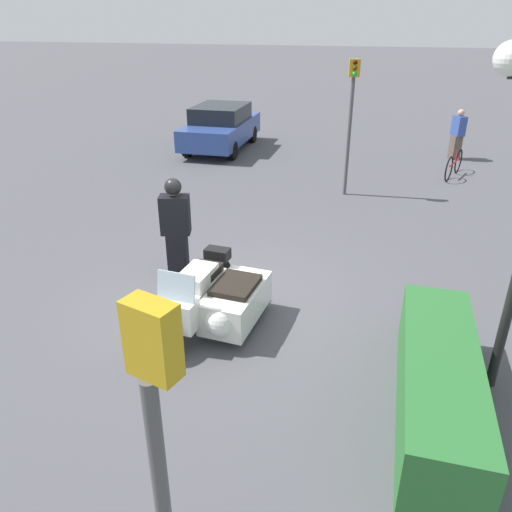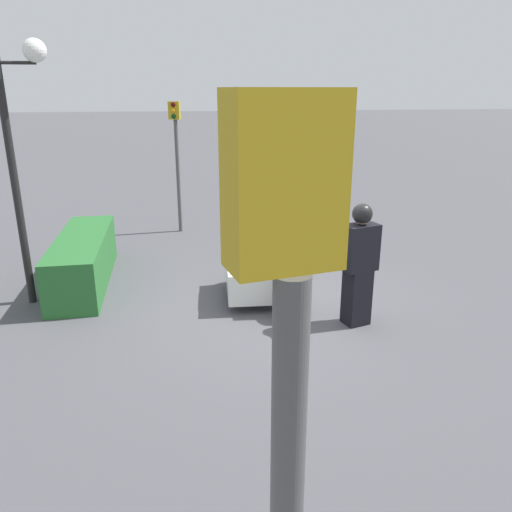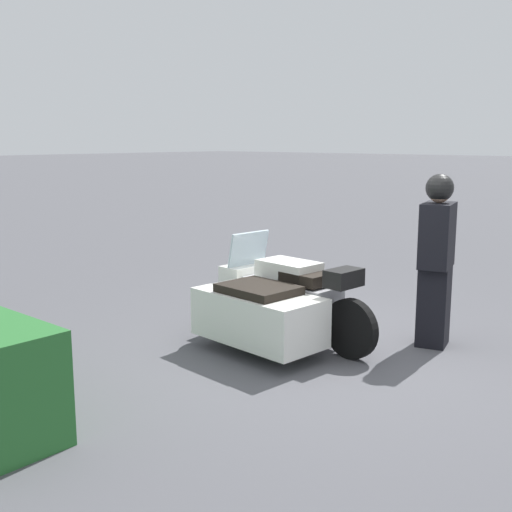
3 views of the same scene
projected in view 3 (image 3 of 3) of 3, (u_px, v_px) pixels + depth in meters
ground_plane at (341, 356)px, 6.59m from camera, size 160.00×160.00×0.00m
police_motorcycle at (266, 304)px, 6.86m from camera, size 2.34×1.33×1.15m
officer_rider at (436, 256)px, 6.78m from camera, size 0.43×0.56×1.84m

